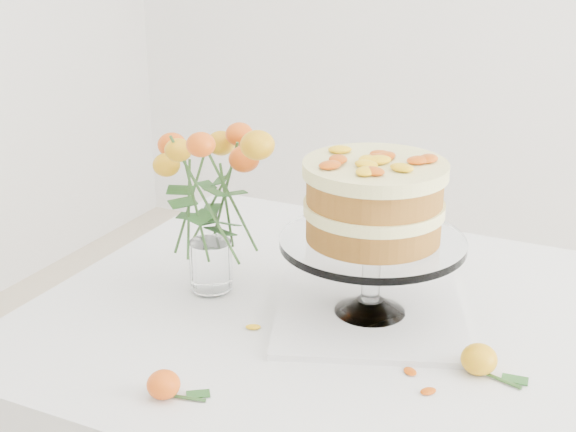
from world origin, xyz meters
name	(u,v)px	position (x,y,z in m)	size (l,w,h in m)	color
table	(444,377)	(0.00, 0.00, 0.67)	(1.43, 0.93, 0.76)	tan
napkin	(370,314)	(-0.14, 0.01, 0.76)	(0.32, 0.32, 0.01)	white
cake_stand	(374,209)	(-0.14, 0.01, 0.95)	(0.31, 0.31, 0.28)	white
rose_vase	(207,173)	(-0.44, -0.03, 0.98)	(0.33, 0.33, 0.39)	white
loose_rose_near	(479,359)	(0.07, -0.09, 0.78)	(0.10, 0.06, 0.05)	orange
loose_rose_far	(164,385)	(-0.32, -0.35, 0.78)	(0.09, 0.05, 0.04)	#E6550B
stray_petal_a	(358,345)	(-0.12, -0.10, 0.76)	(0.03, 0.02, 0.00)	yellow
stray_petal_b	(410,372)	(-0.02, -0.14, 0.76)	(0.03, 0.02, 0.00)	yellow
stray_petal_c	(428,391)	(0.02, -0.18, 0.76)	(0.03, 0.02, 0.00)	yellow
stray_petal_d	(293,314)	(-0.26, -0.05, 0.76)	(0.03, 0.02, 0.00)	yellow
stray_petal_e	(253,327)	(-0.30, -0.12, 0.76)	(0.03, 0.02, 0.00)	yellow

